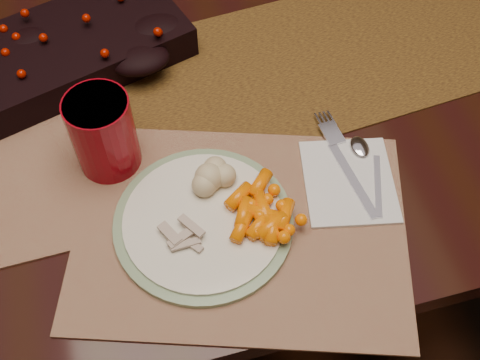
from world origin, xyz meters
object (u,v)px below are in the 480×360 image
object	(u,v)px
centerpiece	(69,45)
napkin	(349,181)
baby_carrots	(259,209)
turkey_shreds	(184,235)
red_cup	(103,133)
dining_table	(208,183)
placemat_main	(241,229)
dinner_plate	(203,222)
mashed_potatoes	(208,171)

from	to	relation	value
centerpiece	napkin	distance (m)	0.50
centerpiece	baby_carrots	distance (m)	0.43
baby_carrots	turkey_shreds	size ratio (longest dim) A/B	1.63
centerpiece	red_cup	xyz separation A→B (m)	(0.03, -0.22, 0.03)
dining_table	centerpiece	xyz separation A→B (m)	(-0.20, 0.05, 0.42)
turkey_shreds	napkin	world-z (taller)	turkey_shreds
baby_carrots	red_cup	bearing A→B (deg)	139.80
dining_table	turkey_shreds	size ratio (longest dim) A/B	24.18
dining_table	placemat_main	bearing A→B (deg)	-92.68
baby_carrots	turkey_shreds	xyz separation A→B (m)	(-0.11, -0.01, -0.00)
red_cup	turkey_shreds	bearing A→B (deg)	-65.31
placemat_main	baby_carrots	world-z (taller)	baby_carrots
dinner_plate	baby_carrots	world-z (taller)	baby_carrots
placemat_main	mashed_potatoes	world-z (taller)	mashed_potatoes
placemat_main	red_cup	world-z (taller)	red_cup
turkey_shreds	napkin	size ratio (longest dim) A/B	0.50
dining_table	baby_carrots	size ratio (longest dim) A/B	14.87
centerpiece	mashed_potatoes	distance (m)	0.34
dinner_plate	mashed_potatoes	size ratio (longest dim) A/B	3.42
dinner_plate	centerpiece	bearing A→B (deg)	110.83
mashed_potatoes	centerpiece	bearing A→B (deg)	118.06
napkin	turkey_shreds	bearing A→B (deg)	-160.22
mashed_potatoes	placemat_main	bearing A→B (deg)	-72.67
placemat_main	turkey_shreds	bearing A→B (deg)	-159.18
napkin	placemat_main	bearing A→B (deg)	-157.66
placemat_main	napkin	world-z (taller)	napkin
baby_carrots	mashed_potatoes	xyz separation A→B (m)	(-0.05, 0.07, 0.01)
turkey_shreds	napkin	distance (m)	0.25
dining_table	red_cup	xyz separation A→B (m)	(-0.17, -0.17, 0.44)
turkey_shreds	centerpiece	bearing A→B (deg)	105.53
centerpiece	turkey_shreds	bearing A→B (deg)	-74.47
baby_carrots	red_cup	xyz separation A→B (m)	(-0.18, 0.16, 0.04)
turkey_shreds	napkin	xyz separation A→B (m)	(0.25, 0.04, -0.02)
red_cup	dining_table	bearing A→B (deg)	45.20
centerpiece	baby_carrots	size ratio (longest dim) A/B	3.07
placemat_main	centerpiece	bearing A→B (deg)	134.19
dining_table	dinner_plate	distance (m)	0.50
centerpiece	napkin	bearing A→B (deg)	-44.42
napkin	baby_carrots	bearing A→B (deg)	-158.64
dining_table	mashed_potatoes	world-z (taller)	mashed_potatoes
dinner_plate	turkey_shreds	xyz separation A→B (m)	(-0.03, -0.02, 0.02)
placemat_main	dinner_plate	bearing A→B (deg)	176.44
centerpiece	dinner_plate	bearing A→B (deg)	-69.17
centerpiece	red_cup	size ratio (longest dim) A/B	2.98
dining_table	mashed_potatoes	size ratio (longest dim) A/B	24.83
dinner_plate	napkin	world-z (taller)	dinner_plate
centerpiece	dinner_plate	size ratio (longest dim) A/B	1.50
dinner_plate	red_cup	distance (m)	0.19
dining_table	mashed_potatoes	distance (m)	0.49
mashed_potatoes	turkey_shreds	xyz separation A→B (m)	(-0.05, -0.08, -0.01)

